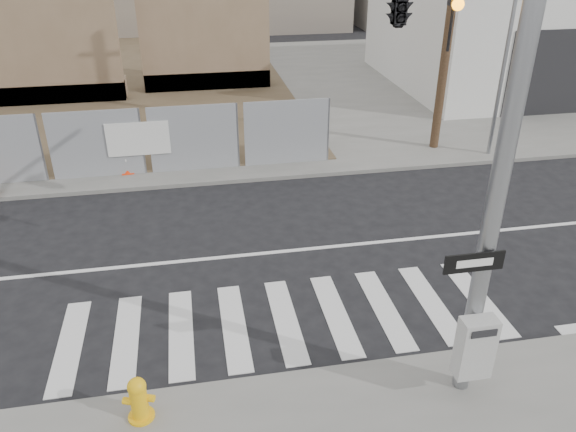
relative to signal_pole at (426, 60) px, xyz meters
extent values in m
plane|color=black|center=(-2.49, 2.05, -4.78)|extent=(100.00, 100.00, 0.00)
cube|color=slate|center=(-2.49, 16.05, -4.72)|extent=(50.00, 20.00, 0.12)
cylinder|color=gray|center=(0.01, -2.75, -1.16)|extent=(0.26, 0.26, 7.00)
cube|color=#B2B2AF|center=(-0.04, -3.03, -3.64)|extent=(0.55, 0.30, 1.05)
cube|color=black|center=(-0.24, -2.91, -2.16)|extent=(0.90, 0.03, 0.30)
cube|color=silver|center=(-0.24, -2.93, -2.16)|extent=(0.55, 0.01, 0.12)
imported|color=black|center=(0.01, -0.75, 0.79)|extent=(0.16, 0.20, 1.00)
cylinder|color=gray|center=(5.51, 6.65, -2.06)|extent=(0.12, 0.12, 5.20)
cube|color=#786148|center=(-9.49, 15.05, -0.66)|extent=(6.00, 0.50, 8.00)
cube|color=#786148|center=(-9.49, 15.45, -4.26)|extent=(6.00, 1.30, 0.80)
cube|color=#786148|center=(-2.99, 16.45, -4.26)|extent=(5.50, 1.30, 0.80)
cube|color=silver|center=(11.51, 15.05, -2.26)|extent=(12.00, 10.00, 4.80)
cube|color=black|center=(9.51, 10.03, -3.06)|extent=(3.40, 0.06, 3.20)
cylinder|color=#F6B60D|center=(-5.11, -2.50, -4.64)|extent=(0.52, 0.52, 0.04)
cylinder|color=#F6B60D|center=(-5.11, -2.50, -4.36)|extent=(0.34, 0.34, 0.61)
sphere|color=#F6B60D|center=(-5.11, -2.50, -4.03)|extent=(0.28, 0.28, 0.28)
cylinder|color=#F6B60D|center=(-5.27, -2.50, -4.30)|extent=(0.17, 0.15, 0.11)
cylinder|color=#F6B60D|center=(-4.95, -2.50, -4.30)|extent=(0.17, 0.15, 0.11)
cube|color=#FF390D|center=(-5.93, 7.16, -4.65)|extent=(0.39, 0.39, 0.03)
cone|color=#FF390D|center=(-5.93, 7.16, -4.31)|extent=(0.35, 0.35, 0.69)
cylinder|color=silver|center=(-5.93, 7.16, -4.22)|extent=(0.27, 0.27, 0.08)
camera|label=1|loc=(-4.02, -8.96, 2.11)|focal=35.00mm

